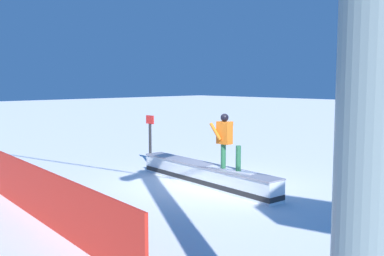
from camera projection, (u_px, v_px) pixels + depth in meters
ground_plane at (205, 185)px, 13.00m from camera, size 120.00×120.00×0.00m
grind_box at (206, 176)px, 12.97m from camera, size 5.45×1.15×0.61m
snowboarder at (226, 139)px, 12.15m from camera, size 1.54×0.43×1.52m
safety_fence at (42, 196)px, 9.49m from camera, size 8.16×0.86×1.16m
trail_marker at (150, 139)px, 15.97m from camera, size 0.40×0.10×1.79m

